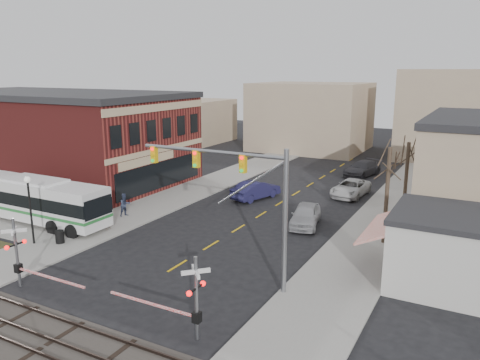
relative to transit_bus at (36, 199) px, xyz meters
The scene contains 22 objects.
ground 15.37m from the transit_bus, 14.00° to the right, with size 160.00×160.00×0.00m, color black.
sidewalk_west 17.25m from the transit_bus, 72.02° to the left, with size 5.00×60.00×0.12m, color gray.
sidewalk_east 29.32m from the transit_bus, 33.88° to the left, with size 5.00×60.00×0.12m, color gray.
ballast_strip 18.95m from the transit_bus, 38.32° to the right, with size 160.00×5.00×0.06m, color #332D28.
rail_tracks 18.94m from the transit_bus, 38.32° to the right, with size 160.00×3.91×0.14m.
brick_building 17.56m from the transit_bus, 134.72° to the left, with size 30.40×15.40×9.60m.
awning_shop 30.94m from the transit_bus, ahead, with size 9.74×6.20×4.30m.
tree_east_a 26.67m from the transit_bus, 18.19° to the left, with size 0.28×0.28×6.75m.
tree_east_b 29.35m from the transit_bus, 29.21° to the left, with size 0.28×0.28×6.30m.
tree_east_c 34.15m from the transit_bus, 40.86° to the left, with size 0.28×0.28×7.20m.
transit_bus is the anchor object (origin of this frame).
traffic_signal_mast 19.92m from the transit_bus, ahead, with size 9.22×0.30×8.00m.
rr_crossing_west 12.20m from the transit_bus, 42.12° to the right, with size 5.60×1.36×4.00m.
rr_crossing_east 21.46m from the transit_bus, 21.63° to the right, with size 5.60×1.36×4.00m.
street_lamp 5.41m from the transit_bus, 42.03° to the right, with size 0.44×0.44×4.78m.
trash_bin 6.12m from the transit_bus, 25.26° to the right, with size 0.60×0.60×0.90m, color black.
car_a 21.29m from the transit_bus, 26.36° to the left, with size 2.02×5.03×1.71m, color #98989C.
car_b 19.05m from the transit_bus, 50.31° to the left, with size 1.82×5.23×1.72m, color #1B1940.
car_c 28.05m from the transit_bus, 45.07° to the left, with size 2.62×5.67×1.58m, color #BDBDBD.
car_d 34.70m from the transit_bus, 57.66° to the left, with size 2.36×5.81×1.69m, color #3B3B40.
pedestrian_near 6.41m from the transit_bus, 11.79° to the left, with size 0.67×0.44×1.84m, color #544B43.
pedestrian_far 6.84m from the transit_bus, 40.04° to the left, with size 0.93×0.72×1.91m, color #2E3651.
Camera 1 is at (16.28, -20.03, 11.91)m, focal length 35.00 mm.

